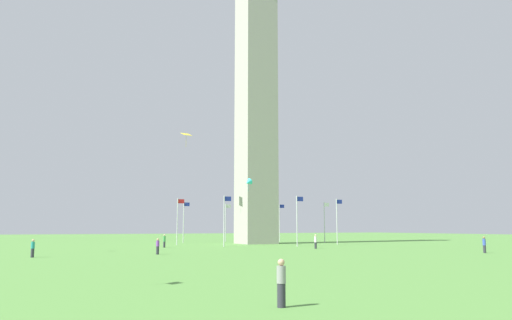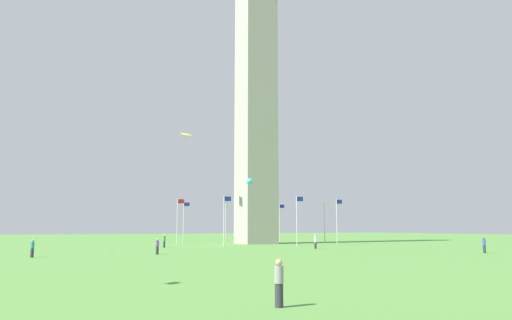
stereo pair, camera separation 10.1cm
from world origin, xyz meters
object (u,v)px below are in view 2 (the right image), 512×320
flagpole_s (178,219)px  person_green_shirt (164,241)px  flagpole_sw (224,218)px  flagpole_nw (337,219)px  flagpole_ne (280,221)px  person_gray_shirt (279,283)px  person_blue_shirt (484,245)px  person_white_shirt (315,242)px  person_teal_shirt (32,248)px  flagpole_n (325,220)px  flagpole_w (297,218)px  kite_yellow_diamond (186,135)px  kite_cyan_delta (248,182)px  flagpole_e (226,221)px  flagpole_se (184,220)px  obelisk_monument (256,93)px  person_purple_shirt (157,246)px

flagpole_s → person_green_shirt: size_ratio=4.06×
flagpole_sw → flagpole_nw: (18.97, -0.00, 0.00)m
flagpole_ne → person_gray_shirt: bearing=-118.2°
person_blue_shirt → person_white_shirt: person_white_shirt is taller
person_teal_shirt → flagpole_n: bearing=22.9°
flagpole_w → kite_yellow_diamond: size_ratio=3.07×
flagpole_nw → kite_cyan_delta: (-14.16, 2.59, 5.44)m
flagpole_w → person_gray_shirt: (-27.25, -45.55, -3.13)m
flagpole_ne → flagpole_nw: bearing=-90.0°
flagpole_n → person_green_shirt: flagpole_n is taller
flagpole_e → person_green_shirt: flagpole_e is taller
flagpole_w → person_green_shirt: (-17.75, 4.84, -3.07)m
flagpole_ne → kite_cyan_delta: (-14.16, -16.38, 5.44)m
flagpole_nw → person_blue_shirt: size_ratio=4.11×
flagpole_ne → person_white_shirt: 31.94m
flagpole_sw → flagpole_ne: bearing=45.0°
flagpole_w → person_white_shirt: bearing=-101.7°
flagpole_se → person_teal_shirt: bearing=-125.8°
flagpole_w → flagpole_ne: bearing=67.5°
flagpole_ne → person_gray_shirt: (-36.73, -68.45, -3.13)m
flagpole_sw → kite_cyan_delta: (4.82, 2.59, 5.44)m
kite_yellow_diamond → flagpole_s: bearing=125.9°
flagpole_se → person_green_shirt: bearing=-114.6°
obelisk_monument → flagpole_n: bearing=0.0°
flagpole_e → person_white_shirt: flagpole_e is taller
person_teal_shirt → person_green_shirt: 23.09m
person_green_shirt → flagpole_e: bearing=55.2°
flagpole_nw → person_purple_shirt: 35.83m
kite_cyan_delta → flagpole_w: bearing=-54.4°
flagpole_se → kite_yellow_diamond: bearing=-106.7°
flagpole_se → flagpole_w: bearing=-67.5°
flagpole_se → person_purple_shirt: flagpole_se is taller
flagpole_n → person_teal_shirt: size_ratio=4.38×
flagpole_se → flagpole_w: size_ratio=1.00×
flagpole_nw → flagpole_e: bearing=112.5°
person_purple_shirt → kite_cyan_delta: size_ratio=0.81×
flagpole_e → flagpole_n: bearing=-45.0°
flagpole_s → person_green_shirt: flagpole_s is taller
person_blue_shirt → kite_cyan_delta: (-13.65, 30.05, 8.52)m
flagpole_ne → person_purple_shirt: 47.14m
person_blue_shirt → person_teal_shirt: 44.86m
person_blue_shirt → kite_cyan_delta: 34.09m
flagpole_n → person_green_shirt: (-31.16, -8.58, -3.07)m
flagpole_e → kite_cyan_delta: (-4.67, -20.31, 5.44)m
flagpole_e → person_teal_shirt: bearing=-131.8°
flagpole_n → kite_cyan_delta: kite_cyan_delta is taller
person_teal_shirt → flagpole_s: bearing=45.5°
kite_cyan_delta → flagpole_ne: bearing=49.2°
person_gray_shirt → person_green_shirt: size_ratio=0.93×
flagpole_sw → person_teal_shirt: 29.23m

